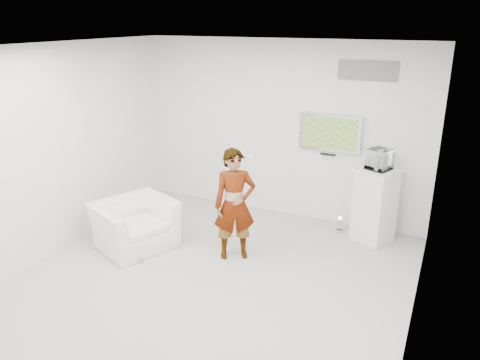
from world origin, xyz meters
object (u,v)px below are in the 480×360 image
(tv, at_px, (330,133))
(person, at_px, (235,205))
(pedestal, at_px, (375,205))
(armchair, at_px, (135,224))
(floor_uplight, at_px, (340,224))

(tv, bearing_deg, person, -115.80)
(pedestal, bearing_deg, armchair, -151.49)
(tv, bearing_deg, armchair, -138.09)
(tv, relative_size, pedestal, 0.86)
(tv, distance_m, armchair, 3.40)
(person, xyz_separation_m, pedestal, (1.72, 1.40, -0.23))
(person, xyz_separation_m, floor_uplight, (1.19, 1.47, -0.69))
(pedestal, height_order, floor_uplight, pedestal)
(armchair, distance_m, floor_uplight, 3.26)
(person, height_order, armchair, person)
(armchair, xyz_separation_m, floor_uplight, (2.70, 1.82, -0.24))
(tv, xyz_separation_m, person, (-0.86, -1.78, -0.74))
(armchair, height_order, floor_uplight, armchair)
(armchair, bearing_deg, pedestal, -38.73)
(pedestal, xyz_separation_m, floor_uplight, (-0.53, 0.06, -0.46))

